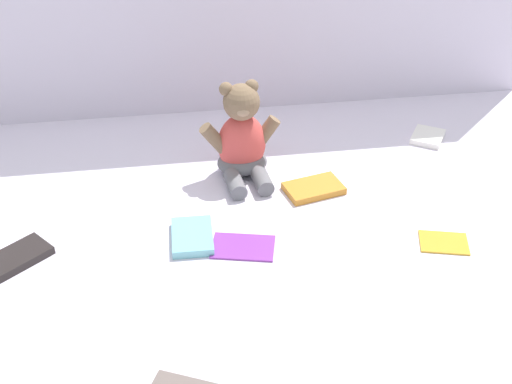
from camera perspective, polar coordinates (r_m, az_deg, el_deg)
name	(u,v)px	position (r m, az deg, el deg)	size (l,w,h in m)	color
ground_plane	(250,204)	(1.61, -0.48, -0.97)	(3.20, 3.20, 0.00)	silver
teddy_bear	(241,141)	(1.67, -1.27, 4.26)	(0.20, 0.19, 0.24)	#D84C47
book_case_0	(243,246)	(1.47, -1.08, -4.53)	(0.09, 0.13, 0.01)	purple
book_case_1	(314,188)	(1.65, 4.82, 0.31)	(0.08, 0.14, 0.02)	orange
book_case_3	(192,237)	(1.49, -5.33, -3.72)	(0.09, 0.13, 0.02)	#74BFCA
book_case_4	(17,257)	(1.52, -19.29, -5.17)	(0.08, 0.14, 0.02)	black
book_case_5	(444,242)	(1.54, 15.37, -4.02)	(0.08, 0.10, 0.01)	gold
book_case_6	(428,137)	(1.91, 14.11, 4.48)	(0.08, 0.10, 0.02)	white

